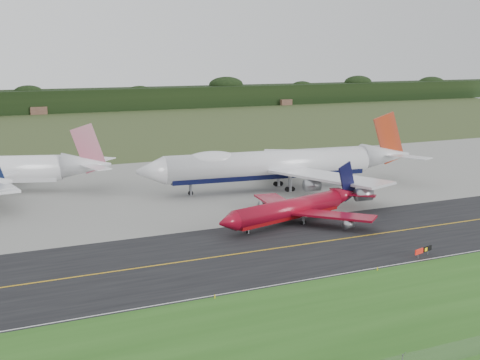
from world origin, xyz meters
name	(u,v)px	position (x,y,z in m)	size (l,w,h in m)	color
ground	(306,237)	(0.00, 0.00, 0.00)	(600.00, 600.00, 0.00)	#374520
grass_verge	(447,303)	(0.00, -35.00, 0.01)	(400.00, 30.00, 0.01)	#275719
taxiway	(318,242)	(0.00, -4.00, 0.01)	(400.00, 32.00, 0.02)	black
apron	(196,185)	(0.00, 51.00, 0.01)	(400.00, 78.00, 0.01)	gray
taxiway_centreline	(318,242)	(0.00, -4.00, 0.03)	(400.00, 0.40, 0.00)	gold
taxiway_edge_line	(374,268)	(0.00, -19.50, 0.03)	(400.00, 0.25, 0.00)	silver
horizon_treeline	(40,102)	(0.00, 273.76, 5.47)	(700.00, 25.00, 12.00)	black
jet_ba_747	(278,164)	(15.81, 38.46, 5.94)	(69.40, 57.16, 17.44)	silver
jet_red_737	(295,208)	(3.50, 9.56, 2.78)	(36.62, 29.18, 10.06)	maroon
taxiway_sign	(423,250)	(10.70, -18.01, 1.03)	(4.27, 1.37, 1.46)	slate
edge_marker_left	(215,297)	(-26.38, -20.50, 0.25)	(0.16, 0.16, 0.50)	yellow
edge_marker_center	(377,269)	(-0.10, -20.50, 0.25)	(0.16, 0.16, 0.50)	yellow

